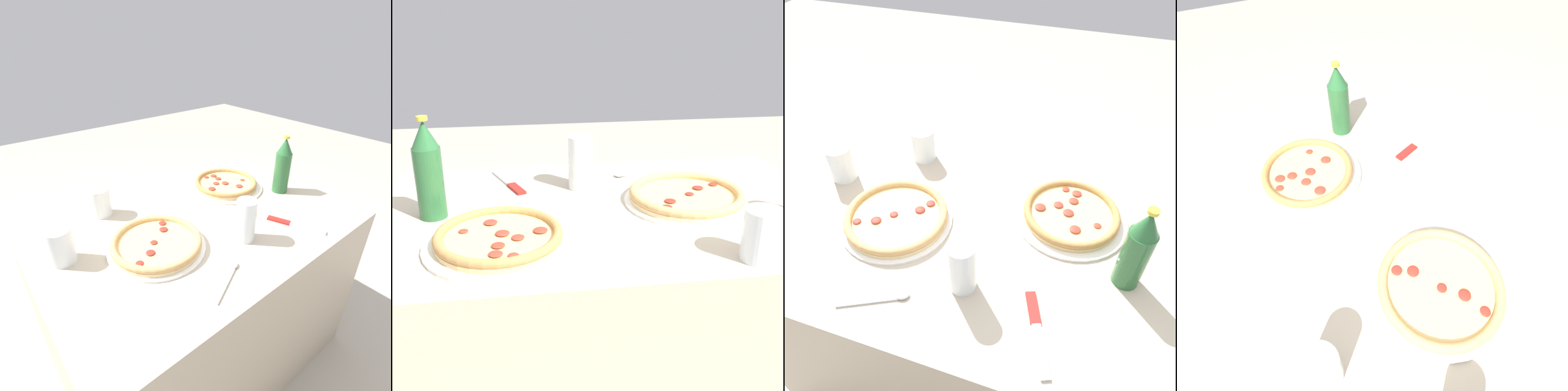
% 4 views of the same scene
% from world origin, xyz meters
% --- Properties ---
extents(ground_plane, '(8.00, 8.00, 0.00)m').
position_xyz_m(ground_plane, '(0.00, 0.00, 0.00)').
color(ground_plane, '#A89E8E').
extents(table, '(1.18, 0.75, 0.75)m').
position_xyz_m(table, '(0.00, 0.00, 0.37)').
color(table, '#B7A88E').
rests_on(table, ground_plane).
extents(pizza_veggie, '(0.33, 0.33, 0.04)m').
position_xyz_m(pizza_veggie, '(0.21, 0.01, 0.77)').
color(pizza_veggie, white).
rests_on(pizza_veggie, table).
extents(pizza_margherita, '(0.33, 0.33, 0.04)m').
position_xyz_m(pizza_margherita, '(-0.28, -0.17, 0.77)').
color(pizza_margherita, silver).
rests_on(pizza_margherita, table).
extents(glass_water, '(0.08, 0.08, 0.12)m').
position_xyz_m(glass_water, '(0.47, -0.12, 0.80)').
color(glass_water, white).
rests_on(glass_water, table).
extents(glass_cola, '(0.07, 0.07, 0.15)m').
position_xyz_m(glass_cola, '(-0.05, 0.16, 0.82)').
color(glass_cola, white).
rests_on(glass_cola, table).
extents(glass_mango_juice, '(0.08, 0.08, 0.11)m').
position_xyz_m(glass_mango_juice, '(0.26, -0.31, 0.80)').
color(glass_mango_juice, white).
rests_on(glass_mango_juice, table).
extents(beer_bottle, '(0.07, 0.07, 0.26)m').
position_xyz_m(beer_bottle, '(-0.44, 0.01, 0.87)').
color(beer_bottle, '#286033').
rests_on(beer_bottle, table).
extents(knife, '(0.10, 0.21, 0.01)m').
position_xyz_m(knife, '(-0.26, 0.22, 0.75)').
color(knife, maroon).
rests_on(knife, table).
extents(spoon, '(0.17, 0.10, 0.01)m').
position_xyz_m(spoon, '(0.12, 0.26, 0.75)').
color(spoon, silver).
rests_on(spoon, table).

